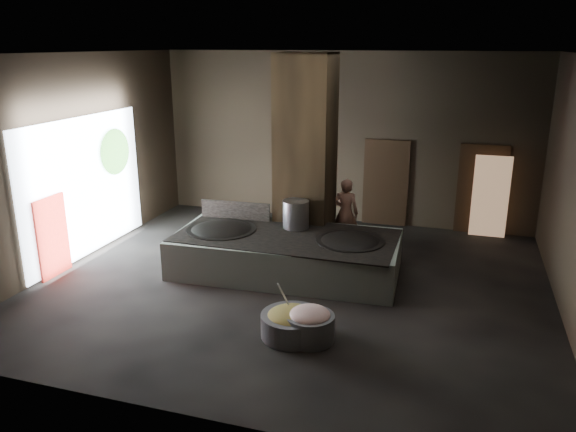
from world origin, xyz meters
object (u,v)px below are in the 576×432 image
(hearth_platform, at_px, (286,254))
(stock_pot, at_px, (296,214))
(veg_basin, at_px, (292,325))
(meat_basin, at_px, (310,327))
(wok_right, at_px, (350,244))
(cook, at_px, (346,213))
(wok_left, at_px, (222,233))

(hearth_platform, bearing_deg, stock_pot, 82.06)
(veg_basin, relative_size, meat_basin, 1.30)
(wok_right, distance_m, cook, 1.97)
(hearth_platform, xyz_separation_m, meat_basin, (1.24, -2.62, -0.18))
(hearth_platform, height_order, meat_basin, hearth_platform)
(wok_right, bearing_deg, veg_basin, -99.21)
(wok_left, bearing_deg, wok_right, 2.05)
(wok_right, relative_size, meat_basin, 1.69)
(wok_right, bearing_deg, meat_basin, -92.45)
(wok_left, distance_m, wok_right, 2.80)
(veg_basin, xyz_separation_m, meat_basin, (0.31, -0.04, 0.03))
(stock_pot, distance_m, meat_basin, 3.50)
(meat_basin, bearing_deg, veg_basin, 172.01)
(veg_basin, bearing_deg, hearth_platform, 109.73)
(wok_left, bearing_deg, stock_pot, 21.80)
(hearth_platform, xyz_separation_m, wok_left, (-1.45, -0.05, 0.34))
(stock_pot, bearing_deg, cook, 60.10)
(stock_pot, relative_size, meat_basin, 0.75)
(hearth_platform, distance_m, wok_left, 1.49)
(wok_left, height_order, cook, cook)
(hearth_platform, distance_m, veg_basin, 2.75)
(hearth_platform, xyz_separation_m, stock_pot, (0.05, 0.55, 0.72))
(wok_left, height_order, veg_basin, wok_left)
(wok_left, xyz_separation_m, wok_right, (2.80, 0.10, 0.00))
(hearth_platform, height_order, wok_left, wok_left)
(veg_basin, bearing_deg, stock_pot, 105.62)
(cook, relative_size, veg_basin, 1.57)
(wok_right, height_order, stock_pot, stock_pot)
(stock_pot, xyz_separation_m, veg_basin, (0.87, -3.13, -0.94))
(hearth_platform, relative_size, wok_left, 3.17)
(hearth_platform, distance_m, meat_basin, 2.90)
(wok_left, height_order, meat_basin, wok_left)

